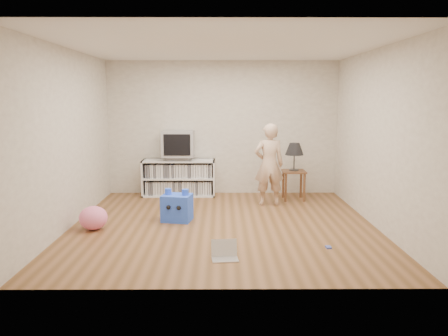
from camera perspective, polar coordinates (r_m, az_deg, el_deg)
ground at (r=6.62m, az=-0.13°, el=-7.40°), size 4.50×4.50×0.00m
walls at (r=6.37m, az=-0.13°, el=3.88°), size 4.52×4.52×2.60m
ceiling at (r=6.39m, az=-0.14°, el=15.57°), size 4.50×4.50×0.01m
media_unit at (r=8.56m, az=-5.90°, el=-1.25°), size 1.40×0.45×0.70m
dvd_deck at (r=8.48m, az=-5.96°, el=1.29°), size 0.45×0.35×0.07m
crt_tv at (r=8.45m, az=-5.99°, el=3.20°), size 0.60×0.53×0.50m
side_table at (r=8.24m, az=9.09°, el=-1.25°), size 0.42×0.42×0.55m
table_lamp at (r=8.16m, az=9.18°, el=2.38°), size 0.34×0.34×0.52m
person at (r=7.71m, az=5.90°, el=0.45°), size 0.56×0.39×1.45m
laptop at (r=5.28m, az=0.07°, el=-11.10°), size 0.33×0.27×0.21m
playing_cards at (r=5.78m, az=13.47°, el=-10.03°), size 0.07×0.09×0.02m
plush_blue at (r=6.81m, az=-6.16°, el=-5.12°), size 0.49×0.43×0.50m
plush_pink at (r=6.62m, az=-16.70°, el=-6.26°), size 0.44×0.44×0.34m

